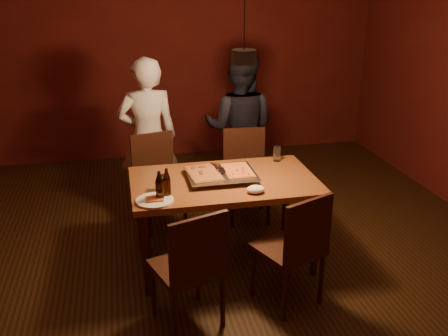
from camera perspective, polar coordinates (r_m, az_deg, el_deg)
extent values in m
plane|color=#38220F|center=(4.29, 1.95, -11.22)|extent=(6.00, 6.00, 0.00)
plane|color=maroon|center=(6.64, -4.30, 13.26)|extent=(5.00, 0.00, 5.00)
cube|color=brown|center=(4.05, 0.00, -1.65)|extent=(1.50, 0.90, 0.05)
cylinder|color=#38190F|center=(3.82, -8.84, -9.75)|extent=(0.06, 0.06, 0.70)
cylinder|color=#38190F|center=(4.08, 10.43, -7.69)|extent=(0.06, 0.06, 0.70)
cylinder|color=#38190F|center=(4.47, -9.47, -4.98)|extent=(0.06, 0.06, 0.70)
cylinder|color=#38190F|center=(4.70, 7.08, -3.51)|extent=(0.06, 0.06, 0.70)
cube|color=#38190F|center=(4.80, -7.33, -1.93)|extent=(0.51, 0.51, 0.04)
cube|color=#38190F|center=(4.88, -8.18, 1.45)|extent=(0.42, 0.13, 0.45)
cube|color=#38190F|center=(4.91, 2.67, -1.23)|extent=(0.44, 0.44, 0.04)
cube|color=#38190F|center=(5.00, 2.29, 2.13)|extent=(0.42, 0.05, 0.45)
cube|color=#38190F|center=(3.48, -4.30, -11.32)|extent=(0.53, 0.53, 0.04)
cube|color=#38190F|center=(3.21, -2.85, -9.27)|extent=(0.41, 0.17, 0.45)
cube|color=#38190F|center=(3.71, 7.32, -9.16)|extent=(0.55, 0.55, 0.04)
cube|color=#38190F|center=(3.48, 9.61, -6.98)|extent=(0.40, 0.19, 0.45)
cube|color=silver|center=(4.06, -0.31, -0.88)|extent=(0.58, 0.49, 0.05)
cube|color=maroon|center=(4.02, -2.33, -0.59)|extent=(0.28, 0.41, 0.02)
cube|color=gold|center=(4.08, 1.57, -0.25)|extent=(0.22, 0.35, 0.02)
cylinder|color=black|center=(3.67, -7.35, -2.65)|extent=(0.06, 0.06, 0.15)
cone|color=black|center=(3.63, -7.43, -0.97)|extent=(0.06, 0.06, 0.08)
cylinder|color=black|center=(3.73, -6.53, -2.26)|extent=(0.06, 0.06, 0.14)
cone|color=black|center=(3.69, -6.61, -0.67)|extent=(0.06, 0.06, 0.08)
cylinder|color=silver|center=(3.86, -7.09, -1.69)|extent=(0.07, 0.07, 0.12)
cylinder|color=silver|center=(4.46, 6.07, 1.62)|extent=(0.06, 0.06, 0.13)
cylinder|color=white|center=(3.68, -7.92, -3.71)|extent=(0.28, 0.28, 0.02)
cube|color=gold|center=(3.68, -7.93, -3.51)|extent=(0.12, 0.10, 0.01)
ellipsoid|color=white|center=(3.79, 3.64, -2.45)|extent=(0.14, 0.11, 0.06)
imported|color=silver|center=(5.00, -8.67, 3.43)|extent=(0.60, 0.41, 1.59)
imported|color=black|center=(5.27, 1.79, 4.53)|extent=(0.95, 0.87, 1.59)
cylinder|color=black|center=(3.67, 2.29, 12.59)|extent=(0.18, 0.18, 0.10)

